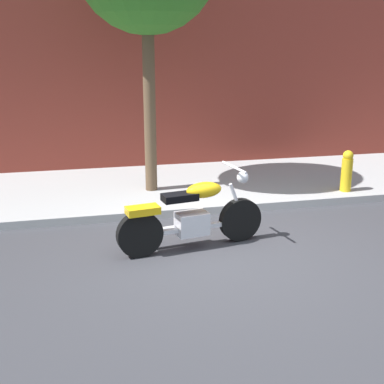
% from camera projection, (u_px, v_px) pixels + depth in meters
% --- Properties ---
extents(ground_plane, '(60.00, 60.00, 0.00)m').
position_uv_depth(ground_plane, '(219.00, 252.00, 7.01)').
color(ground_plane, '#38383D').
extents(sidewalk, '(24.93, 3.20, 0.14)m').
position_uv_depth(sidewalk, '(175.00, 187.00, 9.93)').
color(sidewalk, '#A4A4A4').
rests_on(sidewalk, ground).
extents(motorcycle, '(2.14, 0.73, 1.13)m').
position_uv_depth(motorcycle, '(192.00, 217.00, 7.04)').
color(motorcycle, black).
rests_on(motorcycle, ground).
extents(fire_hydrant, '(0.20, 0.20, 0.91)m').
position_uv_depth(fire_hydrant, '(346.00, 174.00, 9.32)').
color(fire_hydrant, gold).
rests_on(fire_hydrant, ground).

